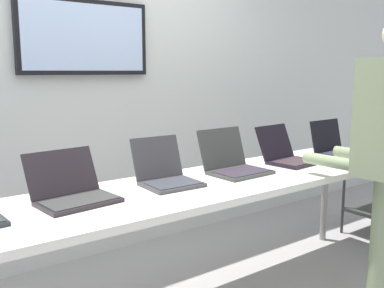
{
  "coord_description": "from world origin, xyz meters",
  "views": [
    {
      "loc": [
        -1.33,
        -1.9,
        1.39
      ],
      "look_at": [
        0.1,
        0.03,
        0.99
      ],
      "focal_mm": 41.25,
      "sensor_mm": 36.0,
      "label": 1
    }
  ],
  "objects_px": {
    "laptop_station_2": "(166,174)",
    "storage_cart": "(383,188)",
    "workbench": "(180,195)",
    "laptop_station_3": "(233,163)",
    "laptop_station_5": "(336,147)",
    "laptop_station_4": "(287,154)",
    "laptop_station_1": "(72,190)"
  },
  "relations": [
    {
      "from": "storage_cart",
      "to": "workbench",
      "type": "bearing_deg",
      "value": -178.7
    },
    {
      "from": "laptop_station_2",
      "to": "laptop_station_5",
      "type": "bearing_deg",
      "value": -1.0
    },
    {
      "from": "workbench",
      "to": "laptop_station_1",
      "type": "bearing_deg",
      "value": 171.12
    },
    {
      "from": "laptop_station_2",
      "to": "laptop_station_3",
      "type": "distance_m",
      "value": 0.49
    },
    {
      "from": "workbench",
      "to": "storage_cart",
      "type": "bearing_deg",
      "value": 1.3
    },
    {
      "from": "laptop_station_1",
      "to": "laptop_station_3",
      "type": "height_order",
      "value": "laptop_station_3"
    },
    {
      "from": "laptop_station_3",
      "to": "storage_cart",
      "type": "xyz_separation_m",
      "value": [
        1.68,
        -0.03,
        -0.42
      ]
    },
    {
      "from": "laptop_station_3",
      "to": "storage_cart",
      "type": "height_order",
      "value": "laptop_station_3"
    },
    {
      "from": "laptop_station_4",
      "to": "workbench",
      "type": "bearing_deg",
      "value": -174.89
    },
    {
      "from": "workbench",
      "to": "laptop_station_3",
      "type": "height_order",
      "value": "laptop_station_3"
    },
    {
      "from": "laptop_station_2",
      "to": "storage_cart",
      "type": "distance_m",
      "value": 2.21
    },
    {
      "from": "laptop_station_3",
      "to": "laptop_station_5",
      "type": "xyz_separation_m",
      "value": [
        1.02,
        -0.01,
        -0.0
      ]
    },
    {
      "from": "laptop_station_2",
      "to": "laptop_station_3",
      "type": "xyz_separation_m",
      "value": [
        0.49,
        -0.01,
        0.0
      ]
    },
    {
      "from": "laptop_station_4",
      "to": "laptop_station_3",
      "type": "bearing_deg",
      "value": -179.62
    },
    {
      "from": "workbench",
      "to": "laptop_station_4",
      "type": "xyz_separation_m",
      "value": [
        0.96,
        0.09,
        0.1
      ]
    },
    {
      "from": "laptop_station_4",
      "to": "storage_cart",
      "type": "bearing_deg",
      "value": -1.8
    },
    {
      "from": "laptop_station_1",
      "to": "laptop_station_3",
      "type": "relative_size",
      "value": 1.07
    },
    {
      "from": "laptop_station_5",
      "to": "laptop_station_3",
      "type": "bearing_deg",
      "value": 179.22
    },
    {
      "from": "laptop_station_2",
      "to": "laptop_station_3",
      "type": "bearing_deg",
      "value": -1.45
    },
    {
      "from": "laptop_station_4",
      "to": "laptop_station_5",
      "type": "height_order",
      "value": "laptop_station_5"
    },
    {
      "from": "laptop_station_1",
      "to": "laptop_station_3",
      "type": "distance_m",
      "value": 1.03
    },
    {
      "from": "workbench",
      "to": "laptop_station_5",
      "type": "xyz_separation_m",
      "value": [
        1.49,
        0.07,
        0.11
      ]
    },
    {
      "from": "workbench",
      "to": "laptop_station_4",
      "type": "height_order",
      "value": "laptop_station_4"
    },
    {
      "from": "storage_cart",
      "to": "laptop_station_2",
      "type": "bearing_deg",
      "value": 178.78
    },
    {
      "from": "laptop_station_1",
      "to": "workbench",
      "type": "bearing_deg",
      "value": -8.88
    },
    {
      "from": "laptop_station_5",
      "to": "laptop_station_2",
      "type": "bearing_deg",
      "value": 179.0
    },
    {
      "from": "workbench",
      "to": "laptop_station_3",
      "type": "bearing_deg",
      "value": 10.11
    },
    {
      "from": "workbench",
      "to": "storage_cart",
      "type": "xyz_separation_m",
      "value": [
        2.15,
        0.05,
        -0.31
      ]
    },
    {
      "from": "workbench",
      "to": "laptop_station_1",
      "type": "relative_size",
      "value": 8.82
    },
    {
      "from": "laptop_station_1",
      "to": "laptop_station_2",
      "type": "bearing_deg",
      "value": 0.64
    },
    {
      "from": "storage_cart",
      "to": "laptop_station_4",
      "type": "bearing_deg",
      "value": 178.2
    },
    {
      "from": "laptop_station_1",
      "to": "laptop_station_4",
      "type": "bearing_deg",
      "value": -0.11
    }
  ]
}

